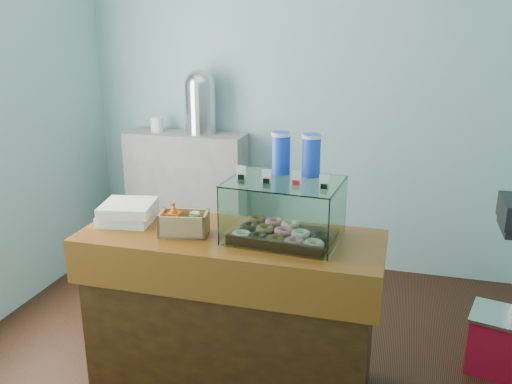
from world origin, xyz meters
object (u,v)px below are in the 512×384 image
(counter, at_px, (231,310))
(display_case, at_px, (285,205))
(coffee_urn, at_px, (200,100))
(red_cooler, at_px, (505,343))

(counter, bearing_deg, display_case, 12.50)
(counter, bearing_deg, coffee_urn, 115.63)
(display_case, xyz_separation_m, coffee_urn, (-1.05, 1.53, 0.30))
(coffee_urn, bearing_deg, red_cooler, -25.18)
(display_case, height_order, red_cooler, display_case)
(coffee_urn, relative_size, red_cooler, 1.09)
(display_case, bearing_deg, red_cooler, 25.47)
(counter, relative_size, coffee_urn, 3.10)
(counter, distance_m, display_case, 0.68)
(counter, height_order, display_case, display_case)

